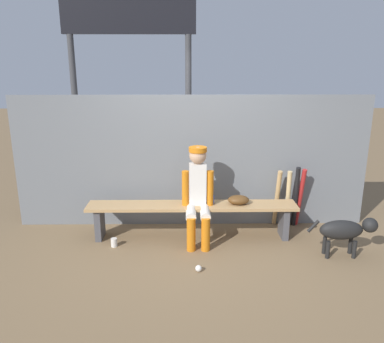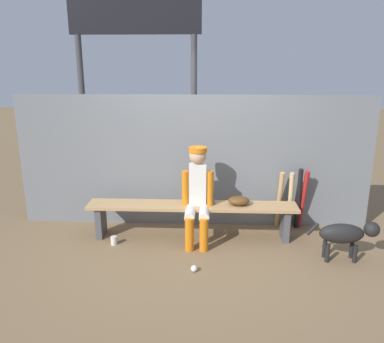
# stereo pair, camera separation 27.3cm
# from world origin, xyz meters

# --- Properties ---
(ground_plane) EXTENTS (30.00, 30.00, 0.00)m
(ground_plane) POSITION_xyz_m (0.00, 0.00, 0.00)
(ground_plane) COLOR brown
(chainlink_fence) EXTENTS (4.93, 0.03, 1.86)m
(chainlink_fence) POSITION_xyz_m (0.00, 0.46, 0.93)
(chainlink_fence) COLOR slate
(chainlink_fence) RESTS_ON ground_plane
(dugout_bench) EXTENTS (2.76, 0.36, 0.47)m
(dugout_bench) POSITION_xyz_m (0.00, 0.00, 0.37)
(dugout_bench) COLOR tan
(dugout_bench) RESTS_ON ground_plane
(player_seated) EXTENTS (0.41, 0.55, 1.24)m
(player_seated) POSITION_xyz_m (0.07, -0.11, 0.67)
(player_seated) COLOR silver
(player_seated) RESTS_ON ground_plane
(baseball_glove) EXTENTS (0.28, 0.20, 0.12)m
(baseball_glove) POSITION_xyz_m (0.61, 0.00, 0.53)
(baseball_glove) COLOR #593819
(baseball_glove) RESTS_ON dugout_bench
(bat_wood_tan) EXTENTS (0.07, 0.24, 0.85)m
(bat_wood_tan) POSITION_xyz_m (1.21, 0.35, 0.42)
(bat_wood_tan) COLOR tan
(bat_wood_tan) RESTS_ON ground_plane
(bat_wood_natural) EXTENTS (0.09, 0.18, 0.85)m
(bat_wood_natural) POSITION_xyz_m (1.34, 0.30, 0.42)
(bat_wood_natural) COLOR tan
(bat_wood_natural) RESTS_ON ground_plane
(bat_aluminum_black) EXTENTS (0.10, 0.22, 0.91)m
(bat_aluminum_black) POSITION_xyz_m (1.46, 0.31, 0.45)
(bat_aluminum_black) COLOR black
(bat_aluminum_black) RESTS_ON ground_plane
(bat_aluminum_red) EXTENTS (0.09, 0.24, 0.87)m
(bat_aluminum_red) POSITION_xyz_m (1.52, 0.33, 0.44)
(bat_aluminum_red) COLOR #B22323
(bat_aluminum_red) RESTS_ON ground_plane
(baseball) EXTENTS (0.07, 0.07, 0.07)m
(baseball) POSITION_xyz_m (0.06, -0.89, 0.04)
(baseball) COLOR white
(baseball) RESTS_ON ground_plane
(cup_on_ground) EXTENTS (0.08, 0.08, 0.11)m
(cup_on_ground) POSITION_xyz_m (-1.00, -0.26, 0.06)
(cup_on_ground) COLOR silver
(cup_on_ground) RESTS_ON ground_plane
(cup_on_bench) EXTENTS (0.08, 0.08, 0.11)m
(cup_on_bench) POSITION_xyz_m (0.26, 0.04, 0.52)
(cup_on_bench) COLOR #1E47AD
(cup_on_bench) RESTS_ON dugout_bench
(scoreboard) EXTENTS (2.33, 0.27, 3.68)m
(scoreboard) POSITION_xyz_m (-0.88, 1.54, 2.60)
(scoreboard) COLOR #3F3F42
(scoreboard) RESTS_ON ground_plane
(dog) EXTENTS (0.84, 0.20, 0.49)m
(dog) POSITION_xyz_m (1.84, -0.54, 0.34)
(dog) COLOR black
(dog) RESTS_ON ground_plane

